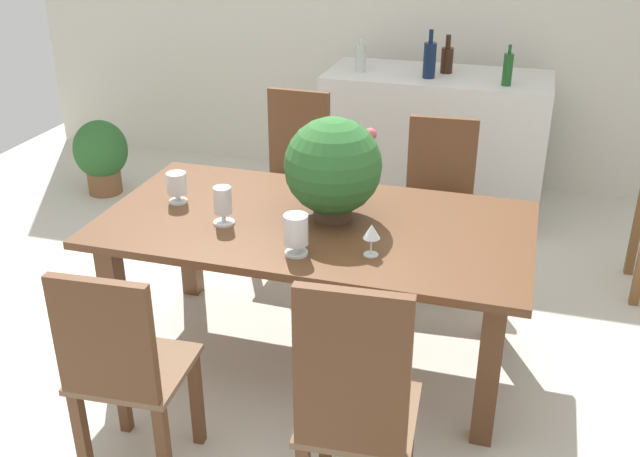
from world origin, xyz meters
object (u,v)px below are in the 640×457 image
kitchen_counter (434,144)px  wine_bottle_amber (447,59)px  potted_plant_floor (101,154)px  wine_bottle_tall (430,59)px  chair_near_right (355,405)px  crystal_vase_center_near (223,203)px  chair_near_left (122,368)px  wine_bottle_green (361,58)px  flower_centerpiece (333,167)px  chair_far_left (294,170)px  wine_glass (372,233)px  wine_bottle_dark (508,69)px  dining_table (315,241)px  crystal_vase_right (177,185)px  crystal_vase_left (296,232)px  chair_far_right (438,193)px

kitchen_counter → wine_bottle_amber: wine_bottle_amber is taller
potted_plant_floor → wine_bottle_tall: bearing=7.0°
chair_near_right → crystal_vase_center_near: chair_near_right is taller
wine_bottle_tall → chair_near_left: bearing=-102.9°
kitchen_counter → wine_bottle_green: bearing=-170.4°
flower_centerpiece → kitchen_counter: size_ratio=0.32×
chair_far_left → wine_bottle_tall: 1.20m
kitchen_counter → wine_bottle_green: wine_bottle_green is taller
wine_glass → wine_bottle_green: (-0.58, 2.16, 0.23)m
wine_bottle_dark → potted_plant_floor: 3.00m
dining_table → crystal_vase_right: crystal_vase_right is taller
crystal_vase_left → kitchen_counter: (0.25, 2.33, -0.35)m
crystal_vase_left → chair_near_right: bearing=-57.8°
dining_table → wine_bottle_dark: bearing=68.1°
crystal_vase_right → wine_bottle_dark: (1.43, 1.79, 0.26)m
chair_far_right → wine_bottle_dark: size_ratio=3.67×
potted_plant_floor → crystal_vase_center_near: bearing=-44.3°
chair_near_right → chair_far_left: bearing=-70.3°
chair_far_right → wine_bottle_tall: size_ratio=3.00×
wine_bottle_dark → dining_table: bearing=-111.9°
crystal_vase_center_near → wine_bottle_amber: wine_bottle_amber is taller
chair_far_right → crystal_vase_left: chair_far_right is taller
chair_near_left → flower_centerpiece: 1.27m
dining_table → wine_bottle_amber: wine_bottle_amber is taller
crystal_vase_left → crystal_vase_right: 0.81m
dining_table → chair_far_left: bearing=113.4°
wine_bottle_amber → crystal_vase_center_near: bearing=-107.8°
chair_near_left → crystal_vase_center_near: (0.05, 0.86, 0.31)m
wine_bottle_tall → potted_plant_floor: wine_bottle_tall is taller
dining_table → chair_far_left: chair_far_left is taller
wine_glass → chair_near_right: bearing=-80.5°
crystal_vase_right → potted_plant_floor: crystal_vase_right is taller
crystal_vase_right → kitchen_counter: size_ratio=0.10×
flower_centerpiece → crystal_vase_right: size_ratio=3.14×
chair_far_right → wine_bottle_tall: 1.05m
dining_table → flower_centerpiece: (0.07, 0.06, 0.36)m
chair_near_left → kitchen_counter: 3.09m
chair_far_left → flower_centerpiece: flower_centerpiece is taller
chair_near_right → flower_centerpiece: size_ratio=2.24×
dining_table → crystal_vase_center_near: 0.47m
crystal_vase_right → wine_bottle_amber: (1.02, 2.02, 0.25)m
crystal_vase_left → wine_bottle_tall: wine_bottle_tall is taller
chair_far_right → chair_near_right: size_ratio=0.88×
crystal_vase_left → wine_bottle_dark: wine_bottle_dark is taller
kitchen_counter → chair_near_right: bearing=-86.6°
crystal_vase_right → potted_plant_floor: size_ratio=0.27×
chair_far_left → wine_bottle_tall: size_ratio=3.32×
flower_centerpiece → potted_plant_floor: (-2.23, 1.52, -0.68)m
dining_table → wine_bottle_amber: bearing=81.2°
chair_near_right → potted_plant_floor: chair_near_right is taller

